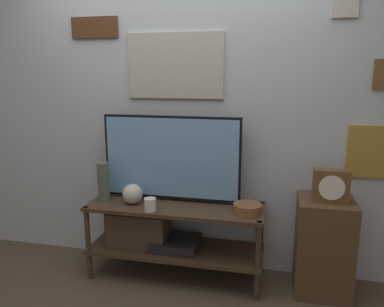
{
  "coord_description": "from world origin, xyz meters",
  "views": [
    {
      "loc": [
        0.73,
        -2.37,
        1.58
      ],
      "look_at": [
        0.13,
        0.27,
        1.0
      ],
      "focal_mm": 35.0,
      "sensor_mm": 36.0,
      "label": 1
    }
  ],
  "objects_px": {
    "candle_jar": "(150,205)",
    "mantel_clock": "(331,186)",
    "television": "(171,158)",
    "vase_tall_ceramic": "(103,182)",
    "vase_round_glass": "(133,194)",
    "vase_wide_bowl": "(248,209)"
  },
  "relations": [
    {
      "from": "candle_jar",
      "to": "mantel_clock",
      "type": "height_order",
      "value": "mantel_clock"
    },
    {
      "from": "television",
      "to": "mantel_clock",
      "type": "relative_size",
      "value": 4.53
    },
    {
      "from": "television",
      "to": "mantel_clock",
      "type": "xyz_separation_m",
      "value": [
        1.18,
        -0.1,
        -0.12
      ]
    },
    {
      "from": "vase_tall_ceramic",
      "to": "mantel_clock",
      "type": "relative_size",
      "value": 1.29
    },
    {
      "from": "vase_round_glass",
      "to": "candle_jar",
      "type": "height_order",
      "value": "vase_round_glass"
    },
    {
      "from": "vase_round_glass",
      "to": "vase_tall_ceramic",
      "type": "bearing_deg",
      "value": 176.71
    },
    {
      "from": "television",
      "to": "mantel_clock",
      "type": "distance_m",
      "value": 1.19
    },
    {
      "from": "mantel_clock",
      "to": "vase_tall_ceramic",
      "type": "bearing_deg",
      "value": -179.04
    },
    {
      "from": "vase_wide_bowl",
      "to": "vase_round_glass",
      "type": "bearing_deg",
      "value": 179.4
    },
    {
      "from": "television",
      "to": "vase_round_glass",
      "type": "relative_size",
      "value": 6.96
    },
    {
      "from": "mantel_clock",
      "to": "vase_round_glass",
      "type": "bearing_deg",
      "value": -178.32
    },
    {
      "from": "vase_tall_ceramic",
      "to": "vase_round_glass",
      "type": "relative_size",
      "value": 1.97
    },
    {
      "from": "television",
      "to": "candle_jar",
      "type": "xyz_separation_m",
      "value": [
        -0.09,
        -0.26,
        -0.3
      ]
    },
    {
      "from": "television",
      "to": "mantel_clock",
      "type": "height_order",
      "value": "television"
    },
    {
      "from": "vase_tall_ceramic",
      "to": "mantel_clock",
      "type": "bearing_deg",
      "value": 0.96
    },
    {
      "from": "candle_jar",
      "to": "mantel_clock",
      "type": "relative_size",
      "value": 0.39
    },
    {
      "from": "television",
      "to": "vase_tall_ceramic",
      "type": "bearing_deg",
      "value": -166.36
    },
    {
      "from": "vase_round_glass",
      "to": "mantel_clock",
      "type": "xyz_separation_m",
      "value": [
        1.45,
        0.04,
        0.15
      ]
    },
    {
      "from": "television",
      "to": "vase_tall_ceramic",
      "type": "relative_size",
      "value": 3.52
    },
    {
      "from": "vase_wide_bowl",
      "to": "candle_jar",
      "type": "xyz_separation_m",
      "value": [
        -0.7,
        -0.11,
        0.01
      ]
    },
    {
      "from": "television",
      "to": "candle_jar",
      "type": "height_order",
      "value": "television"
    },
    {
      "from": "vase_round_glass",
      "to": "television",
      "type": "bearing_deg",
      "value": 27.12
    }
  ]
}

